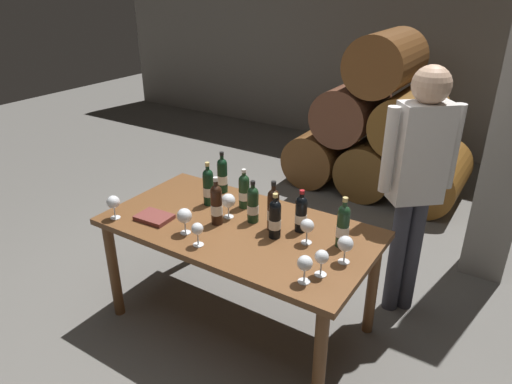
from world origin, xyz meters
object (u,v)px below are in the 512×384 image
at_px(dining_table, 239,238).
at_px(sommelier_presenting, 417,173).
at_px(wine_bottle_2, 301,213).
at_px(wine_glass_3, 184,216).
at_px(wine_glass_7, 305,264).
at_px(wine_glass_6, 322,258).
at_px(wine_bottle_8, 343,225).
at_px(wine_glass_0, 307,226).
at_px(wine_bottle_0, 253,204).
at_px(wine_bottle_7, 222,175).
at_px(wine_glass_4, 345,244).
at_px(wine_bottle_5, 275,219).
at_px(wine_glass_2, 228,201).
at_px(wine_bottle_6, 208,186).
at_px(wine_glass_1, 113,203).
at_px(wine_bottle_4, 273,209).
at_px(wine_bottle_1, 217,204).
at_px(wine_glass_5, 197,230).
at_px(tasting_notebook, 154,217).
at_px(wine_bottle_3, 244,191).

relative_size(dining_table, sommelier_presenting, 0.99).
distance_m(wine_bottle_2, wine_glass_3, 0.70).
relative_size(wine_bottle_2, wine_glass_7, 1.76).
bearing_deg(wine_glass_3, wine_glass_6, 3.20).
bearing_deg(wine_bottle_8, wine_glass_0, -155.83).
height_order(wine_bottle_0, wine_bottle_7, wine_bottle_7).
xyz_separation_m(wine_glass_4, wine_glass_6, (-0.05, -0.18, -0.01)).
bearing_deg(wine_glass_4, wine_glass_0, 165.50).
bearing_deg(wine_glass_0, wine_bottle_5, -166.73).
distance_m(wine_bottle_5, wine_glass_2, 0.38).
bearing_deg(dining_table, wine_glass_4, -2.18).
distance_m(wine_bottle_6, wine_glass_1, 0.62).
relative_size(wine_glass_1, wine_glass_2, 0.96).
height_order(wine_glass_6, wine_glass_7, wine_glass_7).
xyz_separation_m(wine_bottle_4, wine_glass_7, (0.41, -0.38, -0.03)).
xyz_separation_m(wine_bottle_1, wine_bottle_4, (0.33, 0.13, 0.00)).
distance_m(wine_bottle_1, wine_glass_5, 0.28).
height_order(wine_bottle_0, wine_bottle_4, wine_bottle_4).
distance_m(dining_table, wine_glass_1, 0.83).
height_order(dining_table, wine_bottle_5, wine_bottle_5).
xyz_separation_m(wine_bottle_6, wine_glass_7, (0.95, -0.44, -0.02)).
bearing_deg(wine_glass_7, wine_bottle_4, 137.32).
xyz_separation_m(wine_glass_1, wine_glass_6, (1.38, 0.15, -0.01)).
distance_m(dining_table, wine_bottle_1, 0.27).
relative_size(wine_bottle_7, wine_glass_4, 1.89).
height_order(wine_bottle_7, tasting_notebook, wine_bottle_7).
distance_m(wine_bottle_5, wine_bottle_6, 0.61).
bearing_deg(wine_bottle_7, wine_bottle_1, -57.85).
distance_m(wine_bottle_0, wine_bottle_2, 0.31).
distance_m(wine_bottle_5, wine_glass_4, 0.46).
distance_m(wine_bottle_2, wine_glass_1, 1.19).
bearing_deg(dining_table, wine_bottle_5, -0.95).
distance_m(wine_bottle_7, wine_glass_3, 0.62).
bearing_deg(tasting_notebook, wine_glass_0, 12.95).
bearing_deg(wine_bottle_3, wine_glass_6, -29.18).
distance_m(wine_bottle_4, wine_glass_5, 0.48).
xyz_separation_m(wine_bottle_5, wine_bottle_7, (-0.64, 0.35, 0.01)).
xyz_separation_m(wine_bottle_2, wine_bottle_5, (-0.09, -0.15, 0.01)).
bearing_deg(sommelier_presenting, wine_bottle_5, -128.40).
relative_size(wine_bottle_0, wine_bottle_8, 0.90).
distance_m(wine_bottle_3, wine_glass_7, 0.90).
xyz_separation_m(wine_bottle_6, wine_bottle_8, (0.97, -0.01, 0.00)).
xyz_separation_m(wine_bottle_0, wine_glass_0, (0.41, -0.05, -0.01)).
xyz_separation_m(wine_bottle_4, wine_glass_6, (0.46, -0.28, -0.03)).
height_order(wine_glass_0, wine_glass_5, wine_glass_0).
bearing_deg(dining_table, wine_glass_2, 155.16).
xyz_separation_m(wine_bottle_7, wine_glass_2, (0.26, -0.29, -0.02)).
height_order(wine_bottle_7, wine_glass_3, wine_bottle_7).
xyz_separation_m(wine_bottle_1, wine_bottle_7, (-0.25, 0.40, -0.00)).
xyz_separation_m(wine_bottle_2, wine_glass_5, (-0.42, -0.47, -0.02)).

